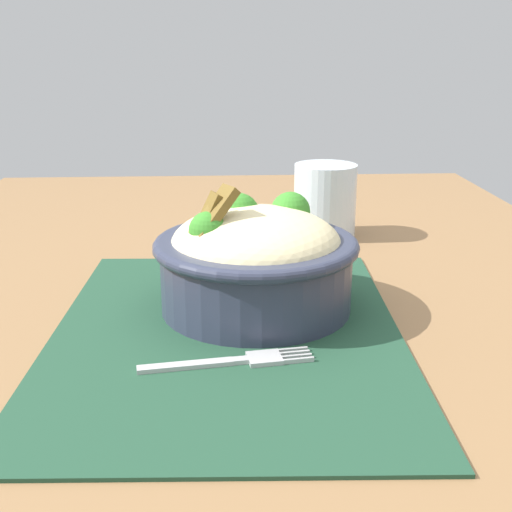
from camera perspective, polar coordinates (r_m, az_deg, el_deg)
The scene contains 5 objects.
table at distance 0.63m, azimuth -0.65°, elevation -11.06°, with size 1.34×0.84×0.71m.
placemat at distance 0.57m, azimuth -2.51°, elevation -6.59°, with size 0.40×0.29×0.00m, color #1E422D.
bowl at distance 0.60m, azimuth -0.03°, elevation -0.13°, with size 0.19×0.19×0.12m.
fork at distance 0.51m, azimuth -1.82°, elevation -9.00°, with size 0.03×0.13×0.00m.
drinking_glass at distance 0.85m, azimuth 5.93°, elevation 4.40°, with size 0.08×0.08×0.09m.
Camera 1 is at (0.55, -0.02, 0.94)m, focal length 46.57 mm.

